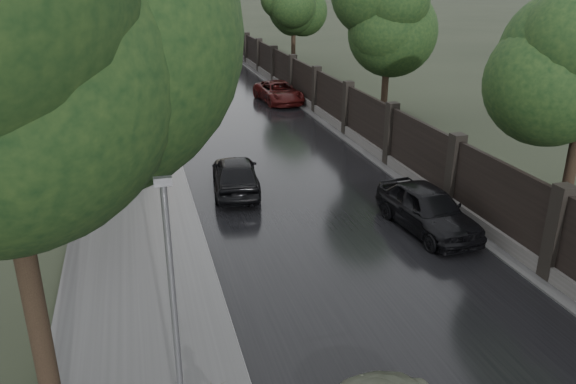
{
  "coord_description": "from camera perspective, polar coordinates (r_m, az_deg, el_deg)",
  "views": [
    {
      "loc": [
        -5.67,
        -5.83,
        7.7
      ],
      "look_at": [
        -1.45,
        9.38,
        1.5
      ],
      "focal_mm": 35.0,
      "sensor_mm": 36.0,
      "label": 1
    }
  ],
  "objects": [
    {
      "name": "tree_right_b",
      "position": [
        30.91,
        10.18,
        16.01
      ],
      "size": [
        4.08,
        4.08,
        7.01
      ],
      "color": "black",
      "rests_on": "ground"
    },
    {
      "name": "hatchback_left",
      "position": [
        20.95,
        -5.36,
        1.84
      ],
      "size": [
        2.15,
        4.31,
        1.41
      ],
      "primitive_type": "imported",
      "rotation": [
        0.0,
        0.0,
        3.02
      ],
      "color": "black",
      "rests_on": "ground"
    },
    {
      "name": "tree_left_far",
      "position": [
        35.99,
        -20.01,
        16.3
      ],
      "size": [
        4.25,
        4.25,
        7.39
      ],
      "color": "black",
      "rests_on": "ground"
    },
    {
      "name": "lamp_post",
      "position": [
        8.9,
        -11.35,
        -13.46
      ],
      "size": [
        0.25,
        0.12,
        5.11
      ],
      "color": "#59595E",
      "rests_on": "ground"
    },
    {
      "name": "traffic_light",
      "position": [
        31.31,
        -13.02,
        11.15
      ],
      "size": [
        0.16,
        0.32,
        4.0
      ],
      "color": "#59595E",
      "rests_on": "ground"
    },
    {
      "name": "car_right_near",
      "position": [
        18.27,
        14.0,
        -1.67
      ],
      "size": [
        2.09,
        4.41,
        1.46
      ],
      "primitive_type": "imported",
      "rotation": [
        0.0,
        0.0,
        0.09
      ],
      "color": "black",
      "rests_on": "ground"
    },
    {
      "name": "car_right_far",
      "position": [
        35.87,
        -0.96,
        10.11
      ],
      "size": [
        2.58,
        4.89,
        1.31
      ],
      "primitive_type": "imported",
      "rotation": [
        0.0,
        0.0,
        0.09
      ],
      "color": "black",
      "rests_on": "ground"
    },
    {
      "name": "fence_right",
      "position": [
        39.78,
        -0.32,
        11.75
      ],
      "size": [
        0.45,
        75.72,
        2.7
      ],
      "color": "#383533",
      "rests_on": "ground"
    },
    {
      "name": "tree_right_c",
      "position": [
        47.77,
        0.56,
        18.13
      ],
      "size": [
        4.08,
        4.08,
        7.01
      ],
      "color": "black",
      "rests_on": "ground"
    }
  ]
}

